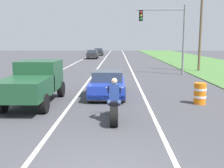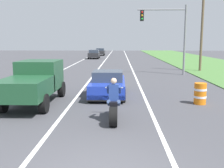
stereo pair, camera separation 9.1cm
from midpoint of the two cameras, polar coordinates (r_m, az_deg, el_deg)
name	(u,v)px [view 2 (the right image)]	position (r m, az deg, el deg)	size (l,w,h in m)	color
lane_stripe_left_solid	(59,72)	(26.17, -11.25, 2.52)	(0.14, 120.00, 0.01)	white
lane_stripe_right_solid	(133,72)	(25.55, 4.71, 2.51)	(0.14, 120.00, 0.01)	white
lane_stripe_centre_dashed	(96,72)	(25.61, -3.37, 2.54)	(0.14, 120.00, 0.01)	white
motorcycle_with_rider	(114,106)	(9.81, 0.63, -4.64)	(0.70, 2.21, 1.62)	black
sports_car_blue	(108,84)	(14.43, -0.69, -0.05)	(1.84, 4.30, 1.37)	#1E38B2
pickup_truck_left_lane_dark_green	(35,81)	(12.97, -16.01, 0.69)	(2.02, 4.80, 1.98)	#1E4C2D
traffic_light_mast_near	(170,29)	(24.05, 12.46, 11.39)	(4.23, 0.34, 6.00)	gray
utility_pole_roadside	(202,32)	(27.68, 18.71, 10.44)	(0.24, 0.24, 7.60)	brown
construction_barrel_nearest	(200,94)	(13.20, 18.49, -1.94)	(0.58, 0.58, 1.00)	orange
distant_car_far_ahead	(94,54)	(45.74, -3.79, 6.39)	(1.80, 4.00, 1.50)	#262628
distant_car_further_ahead	(100,52)	(56.09, -2.46, 6.90)	(1.80, 4.00, 1.50)	#262628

